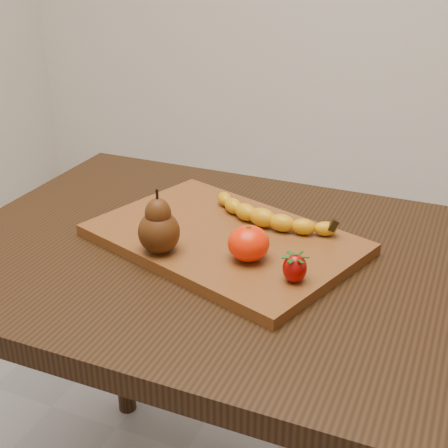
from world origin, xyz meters
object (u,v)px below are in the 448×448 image
at_px(table, 233,301).
at_px(pear, 158,221).
at_px(mandarin, 249,243).
at_px(cutting_board, 224,239).

xyz_separation_m(table, pear, (-0.10, -0.08, 0.17)).
relative_size(table, mandarin, 14.74).
relative_size(pear, mandarin, 1.60).
relative_size(table, pear, 9.20).
height_order(cutting_board, pear, pear).
xyz_separation_m(pear, mandarin, (0.15, 0.03, -0.03)).
distance_m(table, cutting_board, 0.11).
bearing_deg(pear, table, 36.27).
relative_size(table, cutting_board, 2.22).
relative_size(cutting_board, pear, 4.14).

